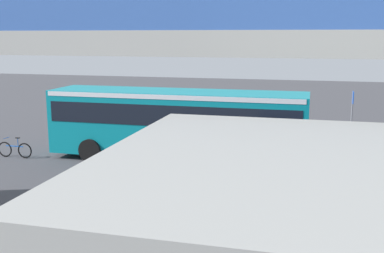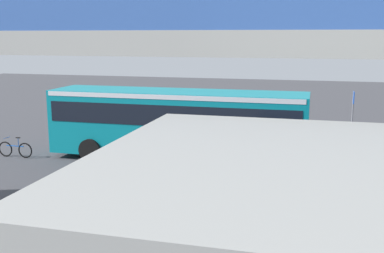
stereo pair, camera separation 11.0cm
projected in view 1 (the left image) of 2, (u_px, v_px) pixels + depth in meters
ground at (194, 154)px, 22.17m from camera, size 80.00×80.00×0.00m
city_bus at (177, 119)px, 20.88m from camera, size 11.54×2.85×3.15m
parked_van at (309, 179)px, 14.43m from camera, size 4.80×2.17×2.05m
bicycle_blue at (15, 150)px, 21.55m from camera, size 1.77×0.44×0.96m
pedestrian at (237, 122)px, 25.55m from camera, size 0.38×0.38×1.79m
traffic_sign at (352, 109)px, 23.60m from camera, size 0.08×0.60×2.80m
lane_dash_leftmost at (323, 150)px, 23.12m from camera, size 2.00×0.20×0.01m
lane_dash_left at (243, 145)px, 24.10m from camera, size 2.00×0.20×0.01m
lane_dash_centre at (169, 141)px, 25.08m from camera, size 2.00×0.20×0.01m
lane_dash_right at (101, 137)px, 26.06m from camera, size 2.00×0.20×0.01m
pedestrian_overpass at (77, 62)px, 10.76m from camera, size 24.84×2.60×6.76m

